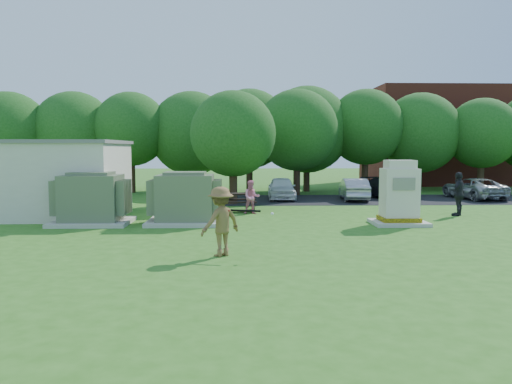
{
  "coord_description": "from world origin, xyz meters",
  "views": [
    {
      "loc": [
        -0.59,
        -15.34,
        2.99
      ],
      "look_at": [
        0.0,
        4.0,
        1.3
      ],
      "focal_mm": 35.0,
      "sensor_mm": 36.0,
      "label": 1
    }
  ],
  "objects_px": {
    "transformer_left": "(92,200)",
    "car_dark": "(389,188)",
    "person_walking_right": "(459,194)",
    "picnic_table": "(235,200)",
    "batter": "(221,221)",
    "person_at_picnic": "(252,197)",
    "car_white": "(282,188)",
    "car_silver_a": "(354,189)",
    "generator_cabinet": "(399,196)",
    "person_by_generator": "(403,202)",
    "transformer_right": "(185,199)",
    "car_silver_b": "(473,188)"
  },
  "relations": [
    {
      "from": "batter",
      "to": "transformer_right",
      "type": "bearing_deg",
      "value": -114.06
    },
    {
      "from": "person_by_generator",
      "to": "car_white",
      "type": "bearing_deg",
      "value": -42.48
    },
    {
      "from": "person_at_picnic",
      "to": "car_white",
      "type": "relative_size",
      "value": 0.4
    },
    {
      "from": "person_at_picnic",
      "to": "person_walking_right",
      "type": "xyz_separation_m",
      "value": [
        9.19,
        -0.9,
        0.21
      ]
    },
    {
      "from": "car_dark",
      "to": "car_white",
      "type": "bearing_deg",
      "value": 166.48
    },
    {
      "from": "person_at_picnic",
      "to": "car_silver_a",
      "type": "relative_size",
      "value": 0.4
    },
    {
      "from": "batter",
      "to": "person_at_picnic",
      "type": "height_order",
      "value": "batter"
    },
    {
      "from": "person_at_picnic",
      "to": "car_silver_a",
      "type": "height_order",
      "value": "person_at_picnic"
    },
    {
      "from": "generator_cabinet",
      "to": "car_silver_b",
      "type": "bearing_deg",
      "value": 52.26
    },
    {
      "from": "generator_cabinet",
      "to": "car_dark",
      "type": "distance_m",
      "value": 10.45
    },
    {
      "from": "batter",
      "to": "person_by_generator",
      "type": "distance_m",
      "value": 9.75
    },
    {
      "from": "picnic_table",
      "to": "car_silver_b",
      "type": "height_order",
      "value": "car_silver_b"
    },
    {
      "from": "batter",
      "to": "car_silver_b",
      "type": "distance_m",
      "value": 21.1
    },
    {
      "from": "person_by_generator",
      "to": "car_silver_a",
      "type": "relative_size",
      "value": 0.4
    },
    {
      "from": "generator_cabinet",
      "to": "person_at_picnic",
      "type": "relative_size",
      "value": 1.65
    },
    {
      "from": "car_white",
      "to": "car_dark",
      "type": "relative_size",
      "value": 0.91
    },
    {
      "from": "person_at_picnic",
      "to": "car_silver_b",
      "type": "xyz_separation_m",
      "value": [
        13.36,
        6.48,
        -0.15
      ]
    },
    {
      "from": "picnic_table",
      "to": "batter",
      "type": "height_order",
      "value": "batter"
    },
    {
      "from": "car_silver_b",
      "to": "car_dark",
      "type": "bearing_deg",
      "value": -11.14
    },
    {
      "from": "generator_cabinet",
      "to": "car_silver_a",
      "type": "distance_m",
      "value": 9.32
    },
    {
      "from": "batter",
      "to": "transformer_left",
      "type": "bearing_deg",
      "value": -87.93
    },
    {
      "from": "generator_cabinet",
      "to": "car_silver_a",
      "type": "relative_size",
      "value": 0.66
    },
    {
      "from": "generator_cabinet",
      "to": "person_at_picnic",
      "type": "height_order",
      "value": "generator_cabinet"
    },
    {
      "from": "car_silver_b",
      "to": "person_at_picnic",
      "type": "bearing_deg",
      "value": 17.71
    },
    {
      "from": "batter",
      "to": "car_white",
      "type": "relative_size",
      "value": 0.5
    },
    {
      "from": "picnic_table",
      "to": "car_dark",
      "type": "distance_m",
      "value": 10.74
    },
    {
      "from": "person_walking_right",
      "to": "car_white",
      "type": "distance_m",
      "value": 10.42
    },
    {
      "from": "picnic_table",
      "to": "person_walking_right",
      "type": "bearing_deg",
      "value": -11.16
    },
    {
      "from": "person_by_generator",
      "to": "car_silver_b",
      "type": "xyz_separation_m",
      "value": [
        7.14,
        8.92,
        -0.15
      ]
    },
    {
      "from": "person_by_generator",
      "to": "person_at_picnic",
      "type": "distance_m",
      "value": 6.68
    },
    {
      "from": "person_walking_right",
      "to": "car_dark",
      "type": "distance_m",
      "value": 7.7
    },
    {
      "from": "transformer_left",
      "to": "car_dark",
      "type": "xyz_separation_m",
      "value": [
        14.74,
        9.57,
        -0.35
      ]
    },
    {
      "from": "transformer_right",
      "to": "car_silver_b",
      "type": "relative_size",
      "value": 0.67
    },
    {
      "from": "generator_cabinet",
      "to": "car_dark",
      "type": "height_order",
      "value": "generator_cabinet"
    },
    {
      "from": "picnic_table",
      "to": "car_silver_a",
      "type": "height_order",
      "value": "car_silver_a"
    },
    {
      "from": "batter",
      "to": "car_white",
      "type": "bearing_deg",
      "value": -140.04
    },
    {
      "from": "person_at_picnic",
      "to": "car_white",
      "type": "bearing_deg",
      "value": 69.79
    },
    {
      "from": "generator_cabinet",
      "to": "batter",
      "type": "distance_m",
      "value": 8.78
    },
    {
      "from": "generator_cabinet",
      "to": "car_silver_a",
      "type": "xyz_separation_m",
      "value": [
        0.33,
        9.3,
        -0.48
      ]
    },
    {
      "from": "person_at_picnic",
      "to": "person_walking_right",
      "type": "relative_size",
      "value": 0.79
    },
    {
      "from": "generator_cabinet",
      "to": "car_dark",
      "type": "xyz_separation_m",
      "value": [
        2.61,
        10.11,
        -0.49
      ]
    },
    {
      "from": "generator_cabinet",
      "to": "person_by_generator",
      "type": "bearing_deg",
      "value": 62.63
    },
    {
      "from": "picnic_table",
      "to": "car_white",
      "type": "xyz_separation_m",
      "value": [
        2.69,
        5.48,
        0.12
      ]
    },
    {
      "from": "batter",
      "to": "person_by_generator",
      "type": "bearing_deg",
      "value": -177.42
    },
    {
      "from": "transformer_right",
      "to": "car_silver_b",
      "type": "height_order",
      "value": "transformer_right"
    },
    {
      "from": "transformer_right",
      "to": "car_dark",
      "type": "height_order",
      "value": "transformer_right"
    },
    {
      "from": "transformer_left",
      "to": "transformer_right",
      "type": "distance_m",
      "value": 3.7
    },
    {
      "from": "person_at_picnic",
      "to": "car_white",
      "type": "distance_m",
      "value": 6.82
    },
    {
      "from": "person_walking_right",
      "to": "generator_cabinet",
      "type": "bearing_deg",
      "value": -13.5
    },
    {
      "from": "transformer_right",
      "to": "car_silver_a",
      "type": "distance_m",
      "value": 12.4
    }
  ]
}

